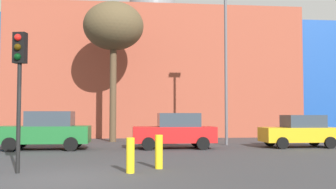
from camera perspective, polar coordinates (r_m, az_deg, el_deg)
The scene contains 10 objects.
ground_plane at distance 10.74m, azimuth -15.36°, elevation -11.84°, with size 200.00×200.00×0.00m, color #38383A.
building_backdrop at distance 34.17m, azimuth -2.37°, elevation 2.25°, with size 36.83×12.88×11.74m.
parked_car_1 at distance 19.54m, azimuth -17.42°, elevation -5.07°, with size 4.23×2.07×1.83m.
parked_car_2 at distance 19.30m, azimuth 1.04°, elevation -5.35°, with size 4.03×1.98×1.75m.
parked_car_3 at distance 21.08m, azimuth 18.80°, elevation -5.12°, with size 3.81×1.87×1.65m.
traffic_light_island at distance 12.05m, azimuth -21.00°, elevation 3.47°, with size 0.40×0.39×4.07m.
bare_tree_0 at distance 24.78m, azimuth -8.00°, elevation 9.68°, with size 3.75×3.75×8.68m.
bollard_yellow_0 at distance 11.34m, azimuth -5.55°, elevation -8.88°, with size 0.24×0.24×1.01m, color yellow.
bollard_yellow_1 at distance 12.18m, azimuth -1.35°, elevation -8.40°, with size 0.24×0.24×1.05m, color yellow.
street_lamp at distance 21.96m, azimuth 8.48°, elevation 5.39°, with size 0.80×0.24×8.63m.
Camera 1 is at (1.71, -10.47, 1.68)m, focal length 41.54 mm.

